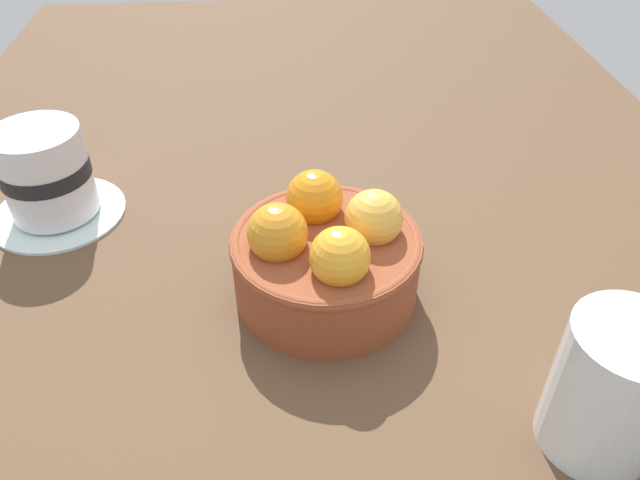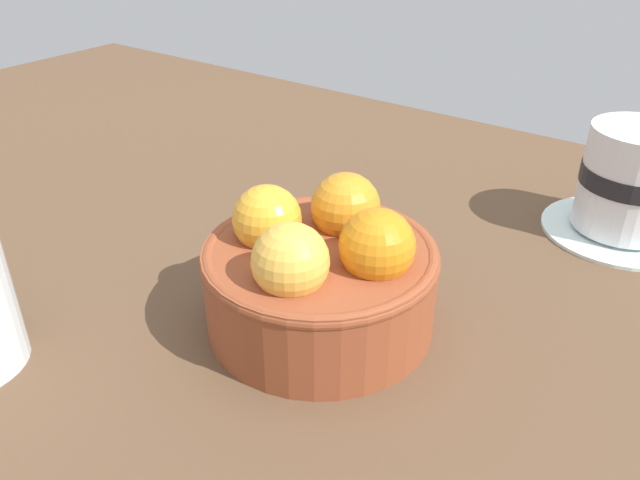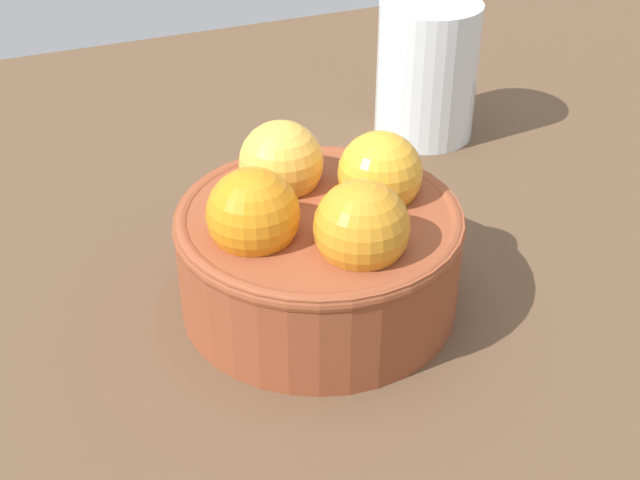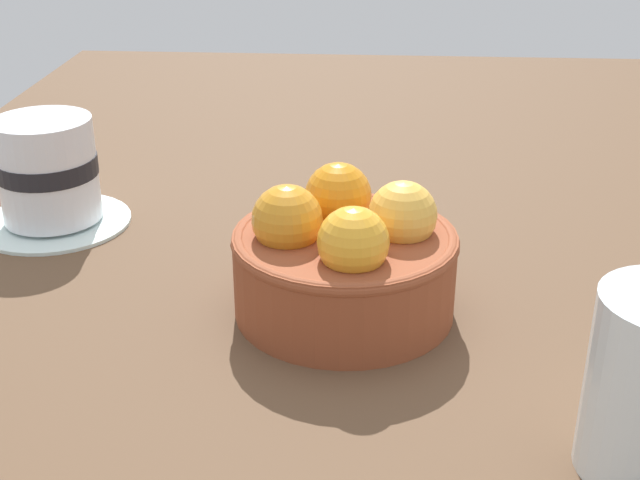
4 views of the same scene
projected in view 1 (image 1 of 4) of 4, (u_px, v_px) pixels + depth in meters
ground_plane at (326, 309)px, 52.22cm from camera, size 152.82×86.13×3.92cm
terracotta_bowl at (326, 255)px, 48.50cm from camera, size 15.04×15.04×9.26cm
coffee_cup at (47, 177)px, 56.75cm from camera, size 12.53×12.53×9.09cm
water_glass at (612, 390)px, 37.23cm from camera, size 7.19×7.19×9.83cm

